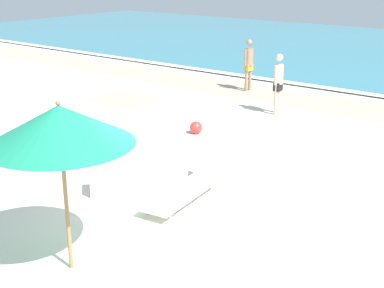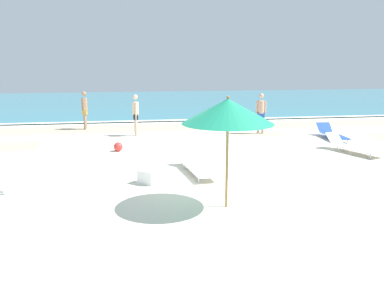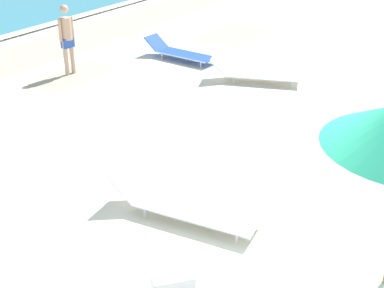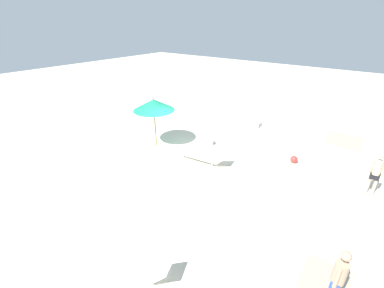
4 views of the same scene
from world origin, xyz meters
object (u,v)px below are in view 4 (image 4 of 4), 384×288
at_px(lounger_stack, 246,122).
at_px(sun_lounger_under_umbrella, 132,265).
at_px(beach_ball, 294,159).
at_px(cooler_box, 208,141).
at_px(beach_umbrella, 154,105).
at_px(beachgoer_shoreline_child, 338,278).
at_px(sun_lounger_near_water_left, 205,157).
at_px(beachgoer_wading_adult, 376,172).

xyz_separation_m(lounger_stack, sun_lounger_under_umbrella, (11.20, 2.40, 0.09)).
distance_m(lounger_stack, beach_ball, 4.94).
xyz_separation_m(lounger_stack, cooler_box, (3.86, -0.24, 0.07)).
distance_m(beach_umbrella, sun_lounger_under_umbrella, 7.64).
bearing_deg(beach_umbrella, cooler_box, 128.44).
relative_size(sun_lounger_under_umbrella, beachgoer_shoreline_child, 1.29).
bearing_deg(sun_lounger_under_umbrella, beachgoer_shoreline_child, 95.18).
bearing_deg(beach_ball, beachgoer_shoreline_child, 23.81).
xyz_separation_m(sun_lounger_near_water_left, beachgoer_shoreline_child, (3.82, 6.02, 0.79)).
relative_size(lounger_stack, beachgoer_shoreline_child, 1.08).
height_order(beachgoer_wading_adult, beach_ball, beachgoer_wading_adult).
bearing_deg(beachgoer_wading_adult, sun_lounger_under_umbrella, -125.46).
bearing_deg(lounger_stack, beachgoer_wading_adult, 55.72).
xyz_separation_m(sun_lounger_under_umbrella, sun_lounger_near_water_left, (-5.86, -1.79, -0.00)).
xyz_separation_m(sun_lounger_under_umbrella, beachgoer_wading_adult, (-7.47, 4.49, 0.79)).
bearing_deg(beach_ball, beachgoer_wading_adult, 76.59).
relative_size(lounger_stack, beachgoer_wading_adult, 1.08).
distance_m(lounger_stack, beachgoer_shoreline_child, 11.34).
distance_m(sun_lounger_near_water_left, beachgoer_shoreline_child, 7.17).
relative_size(beachgoer_shoreline_child, cooler_box, 2.90).
height_order(lounger_stack, beachgoer_shoreline_child, beachgoer_shoreline_child).
distance_m(beach_umbrella, lounger_stack, 6.32).
bearing_deg(sun_lounger_near_water_left, sun_lounger_under_umbrella, 10.03).
relative_size(beachgoer_wading_adult, cooler_box, 2.90).
height_order(sun_lounger_near_water_left, cooler_box, sun_lounger_near_water_left).
relative_size(sun_lounger_under_umbrella, beachgoer_wading_adult, 1.29).
bearing_deg(cooler_box, beachgoer_shoreline_child, 94.21).
relative_size(beach_umbrella, beach_ball, 7.72).
height_order(beachgoer_shoreline_child, cooler_box, beachgoer_shoreline_child).
height_order(lounger_stack, sun_lounger_under_umbrella, sun_lounger_under_umbrella).
xyz_separation_m(beach_umbrella, beachgoer_wading_adult, (-1.78, 9.20, -1.16)).
xyz_separation_m(sun_lounger_under_umbrella, beachgoer_shoreline_child, (-2.04, 4.23, 0.79)).
bearing_deg(beachgoer_wading_adult, beach_umbrella, -173.48).
height_order(lounger_stack, cooler_box, cooler_box).
xyz_separation_m(lounger_stack, beachgoer_shoreline_child, (9.16, 6.63, 0.88)).
relative_size(beach_umbrella, cooler_box, 4.13).
bearing_deg(beach_umbrella, lounger_stack, 157.20).
bearing_deg(beach_ball, sun_lounger_near_water_left, -54.94).
relative_size(lounger_stack, cooler_box, 3.13).
distance_m(lounger_stack, sun_lounger_near_water_left, 5.37).
distance_m(lounger_stack, cooler_box, 3.87).
distance_m(beach_umbrella, beach_ball, 7.00).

